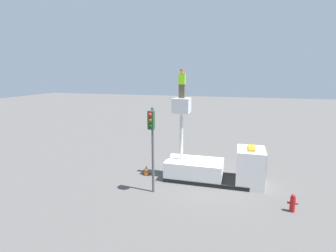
{
  "coord_description": "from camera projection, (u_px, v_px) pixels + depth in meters",
  "views": [
    {
      "loc": [
        1.86,
        -15.69,
        6.69
      ],
      "look_at": [
        -2.2,
        -1.23,
        3.64
      ],
      "focal_mm": 28.0,
      "sensor_mm": 36.0,
      "label": 1
    }
  ],
  "objects": [
    {
      "name": "ground_plane",
      "position": [
        207.0,
        180.0,
        16.63
      ],
      "size": [
        120.0,
        120.0,
        0.0
      ],
      "primitive_type": "plane",
      "color": "#565451"
    },
    {
      "name": "bucket_truck",
      "position": [
        215.0,
        167.0,
        16.31
      ],
      "size": [
        6.01,
        2.09,
        5.17
      ],
      "color": "black",
      "rests_on": "ground"
    },
    {
      "name": "worker",
      "position": [
        182.0,
        84.0,
        15.87
      ],
      "size": [
        0.4,
        0.26,
        1.75
      ],
      "color": "brown",
      "rests_on": "bucket_truck"
    },
    {
      "name": "traffic_light_pole",
      "position": [
        152.0,
        134.0,
        14.21
      ],
      "size": [
        0.34,
        0.57,
        4.86
      ],
      "color": "#515156",
      "rests_on": "ground"
    },
    {
      "name": "fire_hydrant",
      "position": [
        293.0,
        203.0,
        12.79
      ],
      "size": [
        0.49,
        0.25,
        0.91
      ],
      "color": "red",
      "rests_on": "ground"
    },
    {
      "name": "traffic_cone_rear",
      "position": [
        146.0,
        170.0,
        17.51
      ],
      "size": [
        0.46,
        0.46,
        0.66
      ],
      "color": "black",
      "rests_on": "ground"
    }
  ]
}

